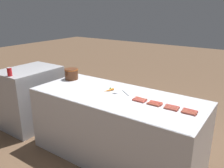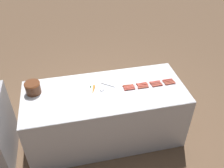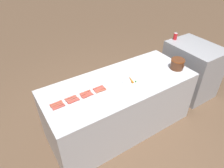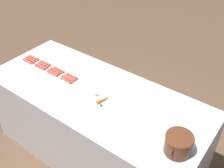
{
  "view_description": "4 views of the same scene",
  "coord_description": "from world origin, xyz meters",
  "px_view_note": "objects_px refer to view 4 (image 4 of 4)",
  "views": [
    {
      "loc": [
        -2.28,
        -1.51,
        1.92
      ],
      "look_at": [
        0.08,
        0.12,
        0.99
      ],
      "focal_mm": 37.3,
      "sensor_mm": 36.0,
      "label": 1
    },
    {
      "loc": [
        -2.51,
        0.45,
        3.01
      ],
      "look_at": [
        0.14,
        -0.13,
        0.88
      ],
      "focal_mm": 39.41,
      "sensor_mm": 36.0,
      "label": 2
    },
    {
      "loc": [
        1.85,
        -1.33,
        2.53
      ],
      "look_at": [
        0.06,
        -0.18,
        0.96
      ],
      "focal_mm": 32.07,
      "sensor_mm": 36.0,
      "label": 3
    },
    {
      "loc": [
        1.49,
        1.32,
        2.49
      ],
      "look_at": [
        -0.11,
        0.12,
        0.97
      ],
      "focal_mm": 43.31,
      "sensor_mm": 36.0,
      "label": 4
    }
  ],
  "objects_px": {
    "hot_dog_12": "(28,61)",
    "hot_dog_8": "(30,60)",
    "hot_dog_9": "(42,66)",
    "hot_dog_0": "(34,58)",
    "bean_pot": "(179,143)",
    "hot_dog_15": "(66,80)",
    "hot_dog_4": "(32,59)",
    "serving_spoon": "(90,94)",
    "hot_dog_6": "(56,71)",
    "hot_dog_13": "(40,67)",
    "hot_dog_14": "(52,73)",
    "hot_dog_5": "(43,64)",
    "hot_dog_3": "(72,76)",
    "hot_dog_10": "(54,72)",
    "hot_dog_7": "(70,77)",
    "hot_dog_1": "(46,63)",
    "hot_dog_11": "(68,78)",
    "carrot": "(104,99)",
    "hot_dog_2": "(59,70)"
  },
  "relations": [
    {
      "from": "hot_dog_2",
      "to": "hot_dog_4",
      "type": "height_order",
      "value": "same"
    },
    {
      "from": "hot_dog_1",
      "to": "hot_dog_14",
      "type": "relative_size",
      "value": 1.0
    },
    {
      "from": "hot_dog_14",
      "to": "carrot",
      "type": "relative_size",
      "value": 0.9
    },
    {
      "from": "hot_dog_5",
      "to": "hot_dog_12",
      "type": "height_order",
      "value": "same"
    },
    {
      "from": "hot_dog_10",
      "to": "hot_dog_12",
      "type": "bearing_deg",
      "value": -85.71
    },
    {
      "from": "hot_dog_14",
      "to": "hot_dog_5",
      "type": "bearing_deg",
      "value": -106.45
    },
    {
      "from": "hot_dog_12",
      "to": "hot_dog_13",
      "type": "height_order",
      "value": "same"
    },
    {
      "from": "hot_dog_2",
      "to": "hot_dog_15",
      "type": "xyz_separation_m",
      "value": [
        0.09,
        0.19,
        0.0
      ]
    },
    {
      "from": "hot_dog_15",
      "to": "hot_dog_12",
      "type": "bearing_deg",
      "value": -89.74
    },
    {
      "from": "hot_dog_0",
      "to": "carrot",
      "type": "relative_size",
      "value": 0.9
    },
    {
      "from": "hot_dog_9",
      "to": "hot_dog_0",
      "type": "bearing_deg",
      "value": -108.1
    },
    {
      "from": "hot_dog_4",
      "to": "hot_dog_8",
      "type": "bearing_deg",
      "value": 13.22
    },
    {
      "from": "hot_dog_0",
      "to": "hot_dog_8",
      "type": "relative_size",
      "value": 1.0
    },
    {
      "from": "hot_dog_15",
      "to": "hot_dog_8",
      "type": "bearing_deg",
      "value": -92.87
    },
    {
      "from": "hot_dog_0",
      "to": "hot_dog_4",
      "type": "distance_m",
      "value": 0.03
    },
    {
      "from": "hot_dog_2",
      "to": "hot_dog_10",
      "type": "distance_m",
      "value": 0.06
    },
    {
      "from": "hot_dog_14",
      "to": "serving_spoon",
      "type": "relative_size",
      "value": 0.68
    },
    {
      "from": "hot_dog_9",
      "to": "serving_spoon",
      "type": "bearing_deg",
      "value": 86.48
    },
    {
      "from": "hot_dog_4",
      "to": "hot_dog_9",
      "type": "bearing_deg",
      "value": 80.5
    },
    {
      "from": "serving_spoon",
      "to": "hot_dog_6",
      "type": "bearing_deg",
      "value": -98.07
    },
    {
      "from": "hot_dog_0",
      "to": "hot_dog_3",
      "type": "distance_m",
      "value": 0.58
    },
    {
      "from": "hot_dog_12",
      "to": "hot_dog_7",
      "type": "bearing_deg",
      "value": 95.93
    },
    {
      "from": "hot_dog_7",
      "to": "hot_dog_3",
      "type": "bearing_deg",
      "value": -178.22
    },
    {
      "from": "hot_dog_12",
      "to": "serving_spoon",
      "type": "distance_m",
      "value": 0.92
    },
    {
      "from": "hot_dog_9",
      "to": "carrot",
      "type": "bearing_deg",
      "value": 87.88
    },
    {
      "from": "hot_dog_0",
      "to": "hot_dog_10",
      "type": "xyz_separation_m",
      "value": [
        0.07,
        0.39,
        0.0
      ]
    },
    {
      "from": "hot_dog_4",
      "to": "serving_spoon",
      "type": "height_order",
      "value": "hot_dog_4"
    },
    {
      "from": "hot_dog_7",
      "to": "hot_dog_11",
      "type": "distance_m",
      "value": 0.03
    },
    {
      "from": "hot_dog_0",
      "to": "hot_dog_9",
      "type": "bearing_deg",
      "value": 71.9
    },
    {
      "from": "hot_dog_0",
      "to": "hot_dog_14",
      "type": "bearing_deg",
      "value": 76.72
    },
    {
      "from": "hot_dog_3",
      "to": "hot_dog_0",
      "type": "bearing_deg",
      "value": -90.3
    },
    {
      "from": "hot_dog_11",
      "to": "serving_spoon",
      "type": "distance_m",
      "value": 0.34
    },
    {
      "from": "hot_dog_0",
      "to": "hot_dog_7",
      "type": "bearing_deg",
      "value": 86.69
    },
    {
      "from": "hot_dog_5",
      "to": "hot_dog_14",
      "type": "bearing_deg",
      "value": 73.55
    },
    {
      "from": "hot_dog_3",
      "to": "serving_spoon",
      "type": "height_order",
      "value": "hot_dog_3"
    },
    {
      "from": "hot_dog_3",
      "to": "hot_dog_8",
      "type": "relative_size",
      "value": 1.0
    },
    {
      "from": "hot_dog_11",
      "to": "hot_dog_15",
      "type": "distance_m",
      "value": 0.03
    },
    {
      "from": "hot_dog_3",
      "to": "hot_dog_6",
      "type": "bearing_deg",
      "value": -81.31
    },
    {
      "from": "hot_dog_14",
      "to": "bean_pot",
      "type": "height_order",
      "value": "bean_pot"
    },
    {
      "from": "hot_dog_9",
      "to": "hot_dog_1",
      "type": "bearing_deg",
      "value": -172.75
    },
    {
      "from": "hot_dog_0",
      "to": "hot_dog_13",
      "type": "relative_size",
      "value": 1.0
    },
    {
      "from": "hot_dog_15",
      "to": "serving_spoon",
      "type": "xyz_separation_m",
      "value": [
        0.02,
        0.33,
        -0.0
      ]
    },
    {
      "from": "hot_dog_0",
      "to": "hot_dog_9",
      "type": "xyz_separation_m",
      "value": [
        0.06,
        0.2,
        0.0
      ]
    },
    {
      "from": "hot_dog_0",
      "to": "hot_dog_9",
      "type": "relative_size",
      "value": 1.0
    },
    {
      "from": "carrot",
      "to": "hot_dog_15",
      "type": "bearing_deg",
      "value": -90.65
    },
    {
      "from": "hot_dog_12",
      "to": "hot_dog_8",
      "type": "bearing_deg",
      "value": -179.71
    },
    {
      "from": "hot_dog_3",
      "to": "hot_dog_13",
      "type": "xyz_separation_m",
      "value": [
        0.09,
        -0.39,
        0.0
      ]
    },
    {
      "from": "hot_dog_9",
      "to": "hot_dog_14",
      "type": "height_order",
      "value": "same"
    },
    {
      "from": "hot_dog_8",
      "to": "bean_pot",
      "type": "xyz_separation_m",
      "value": [
        0.16,
        1.85,
        0.08
      ]
    },
    {
      "from": "hot_dog_9",
      "to": "hot_dog_5",
      "type": "bearing_deg",
      "value": -165.46
    }
  ]
}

